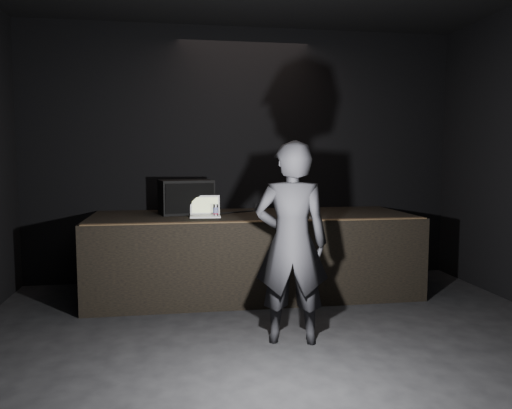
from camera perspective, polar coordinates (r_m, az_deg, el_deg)
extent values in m
plane|color=black|center=(3.97, 5.97, -20.30)|extent=(7.00, 7.00, 0.00)
cube|color=black|center=(7.01, -1.37, 5.67)|extent=(6.00, 0.10, 3.50)
cube|color=black|center=(6.37, -0.41, -5.61)|extent=(4.00, 1.50, 1.00)
cube|color=brown|center=(5.60, 0.69, -1.91)|extent=(3.92, 0.10, 0.01)
cube|color=black|center=(6.42, -8.01, 0.87)|extent=(0.72, 0.57, 0.43)
cube|color=black|center=(6.19, -7.56, 0.71)|extent=(0.60, 0.13, 0.37)
cylinder|color=black|center=(6.35, -3.77, -1.00)|extent=(0.90, 0.54, 0.02)
cube|color=silver|center=(6.05, -5.83, -1.36)|extent=(0.37, 0.27, 0.02)
cube|color=silver|center=(6.05, -5.83, -1.26)|extent=(0.31, 0.16, 0.00)
cube|color=silver|center=(6.19, -5.86, -0.04)|extent=(0.37, 0.09, 0.23)
cube|color=yellow|center=(6.19, -5.85, -0.05)|extent=(0.32, 0.07, 0.19)
cylinder|color=silver|center=(6.01, -4.63, -0.71)|extent=(0.07, 0.07, 0.16)
cylinder|color=navy|center=(6.01, -4.63, -0.66)|extent=(0.07, 0.07, 0.07)
cylinder|color=#A20F2C|center=(6.01, -4.63, -1.04)|extent=(0.07, 0.07, 0.01)
cylinder|color=white|center=(6.69, 0.16, -0.32)|extent=(0.08, 0.08, 0.10)
cube|color=silver|center=(5.82, 6.74, -1.58)|extent=(0.10, 0.15, 0.03)
imported|color=black|center=(4.62, 4.06, -4.40)|extent=(0.75, 0.57, 1.87)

